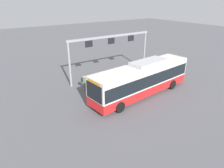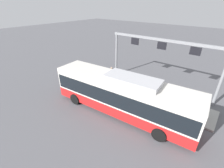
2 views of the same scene
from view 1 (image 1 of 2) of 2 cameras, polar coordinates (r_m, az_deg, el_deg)
name	(u,v)px [view 1 (image 1 of 2)]	position (r m, az deg, el deg)	size (l,w,h in m)	color
ground_plane	(141,94)	(21.07, 8.23, -2.91)	(120.00, 120.00, 0.00)	#56565B
platform_curb	(130,80)	(24.43, 5.26, 1.22)	(10.00, 2.80, 0.16)	#9E9E99
bus_main	(142,78)	(20.35, 8.53, 1.68)	(11.90, 3.59, 3.46)	red
person_boarding	(101,78)	(22.24, -3.12, 1.71)	(0.34, 0.52, 1.67)	gray
person_waiting_near	(84,83)	(21.58, -7.91, 0.36)	(0.47, 0.59, 1.67)	slate
person_waiting_mid	(100,81)	(21.37, -3.42, 0.78)	(0.50, 0.60, 1.67)	black
person_waiting_far	(109,77)	(22.44, -0.79, 1.94)	(0.37, 0.55, 1.67)	#334C8C
platform_sign_gantry	(111,46)	(24.48, -0.20, 10.63)	(11.34, 0.24, 5.20)	gray
trash_bin	(151,69)	(26.74, 11.10, 4.06)	(0.52, 0.52, 0.90)	#2D5133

